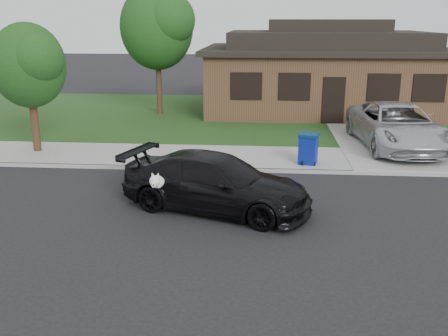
{
  "coord_description": "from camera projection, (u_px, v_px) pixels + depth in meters",
  "views": [
    {
      "loc": [
        0.81,
        -12.09,
        4.8
      ],
      "look_at": [
        -0.17,
        0.21,
        1.1
      ],
      "focal_mm": 40.0,
      "sensor_mm": 36.0,
      "label": 1
    }
  ],
  "objects": [
    {
      "name": "house",
      "position": [
        325.0,
        71.0,
        26.38
      ],
      "size": [
        12.6,
        8.6,
        4.65
      ],
      "color": "#422B1C",
      "rests_on": "ground"
    },
    {
      "name": "driveway",
      "position": [
        380.0,
        130.0,
        22.05
      ],
      "size": [
        4.5,
        13.0,
        0.14
      ],
      "primitive_type": "cube",
      "color": "gray",
      "rests_on": "ground"
    },
    {
      "name": "recycling_bin",
      "position": [
        308.0,
        148.0,
        16.68
      ],
      "size": [
        0.76,
        0.76,
        1.03
      ],
      "rotation": [
        0.0,
        0.0,
        -0.28
      ],
      "color": "navy",
      "rests_on": "sidewalk"
    },
    {
      "name": "tree_0",
      "position": [
        160.0,
        26.0,
        24.32
      ],
      "size": [
        3.78,
        3.6,
        6.34
      ],
      "color": "#332114",
      "rests_on": "ground"
    },
    {
      "name": "ground",
      "position": [
        230.0,
        211.0,
        12.98
      ],
      "size": [
        120.0,
        120.0,
        0.0
      ],
      "primitive_type": "plane",
      "color": "black",
      "rests_on": "ground"
    },
    {
      "name": "curb",
      "position": [
        237.0,
        170.0,
        16.31
      ],
      "size": [
        60.0,
        0.12,
        0.12
      ],
      "primitive_type": "cube",
      "color": "gray",
      "rests_on": "ground"
    },
    {
      "name": "lawn",
      "position": [
        247.0,
        116.0,
        25.38
      ],
      "size": [
        60.0,
        13.0,
        0.13
      ],
      "primitive_type": "cube",
      "color": "#193814",
      "rests_on": "ground"
    },
    {
      "name": "sidewalk",
      "position": [
        239.0,
        158.0,
        17.74
      ],
      "size": [
        60.0,
        3.0,
        0.12
      ],
      "primitive_type": "cube",
      "color": "gray",
      "rests_on": "ground"
    },
    {
      "name": "tree_2",
      "position": [
        30.0,
        64.0,
        17.48
      ],
      "size": [
        2.73,
        2.6,
        4.59
      ],
      "color": "#332114",
      "rests_on": "ground"
    },
    {
      "name": "sedan",
      "position": [
        216.0,
        183.0,
        12.9
      ],
      "size": [
        5.4,
        3.53,
        1.45
      ],
      "rotation": [
        0.0,
        0.0,
        1.24
      ],
      "color": "black",
      "rests_on": "ground"
    },
    {
      "name": "minivan",
      "position": [
        397.0,
        126.0,
        18.7
      ],
      "size": [
        3.14,
        6.04,
        1.62
      ],
      "primitive_type": "imported",
      "rotation": [
        0.0,
        0.0,
        0.08
      ],
      "color": "#BABDC2",
      "rests_on": "driveway"
    }
  ]
}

